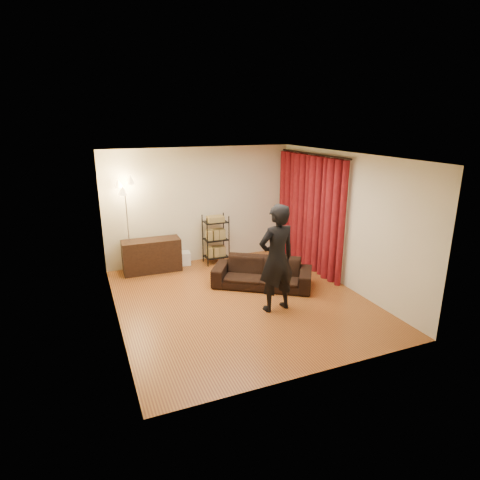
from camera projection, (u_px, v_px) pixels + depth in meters
name	position (u px, v px, depth m)	size (l,w,h in m)	color
floor	(241.00, 300.00, 7.63)	(5.00, 5.00, 0.00)	#965D23
ceiling	(241.00, 156.00, 6.85)	(5.00, 5.00, 0.00)	white
wall_back	(201.00, 205.00, 9.45)	(5.00, 5.00, 0.00)	beige
wall_front	(317.00, 282.00, 5.03)	(5.00, 5.00, 0.00)	beige
wall_left	(112.00, 246.00, 6.42)	(5.00, 5.00, 0.00)	beige
wall_right	(344.00, 220.00, 8.06)	(5.00, 5.00, 0.00)	beige
curtain_rod	(313.00, 154.00, 8.66)	(0.04, 0.04, 2.65)	black
curtain	(309.00, 213.00, 9.03)	(0.22, 2.65, 2.55)	maroon
sofa	(262.00, 273.00, 8.18)	(1.98, 0.78, 0.58)	black
person	(277.00, 258.00, 7.00)	(0.71, 0.47, 1.94)	black
media_cabinet	(152.00, 256.00, 8.97)	(1.27, 0.48, 0.74)	black
storage_boxes	(182.00, 258.00, 9.44)	(0.37, 0.30, 0.31)	silver
wire_shelf	(216.00, 239.00, 9.44)	(0.53, 0.37, 1.16)	black
floor_lamp	(128.00, 228.00, 8.64)	(0.38, 0.38, 2.11)	silver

